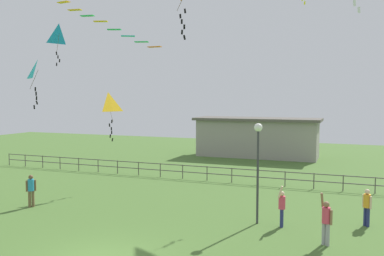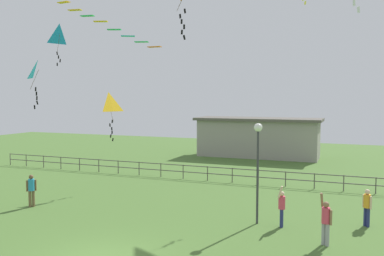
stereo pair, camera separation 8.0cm
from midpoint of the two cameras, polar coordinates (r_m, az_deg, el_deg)
lamppost at (r=17.77m, az=9.30°, el=-3.15°), size 0.36×0.36×4.37m
person_0 at (r=16.20m, az=18.29°, el=-12.04°), size 0.47×0.39×1.93m
person_1 at (r=17.91m, az=12.52°, el=-10.57°), size 0.30×0.47×1.79m
person_2 at (r=19.09m, az=23.32°, el=-9.85°), size 0.36×0.37×1.59m
person_3 at (r=22.11m, az=-21.38°, el=-7.85°), size 0.36×0.39×1.62m
kite_1 at (r=21.54m, az=-20.54°, el=7.30°), size 0.86×0.77×2.40m
kite_4 at (r=26.30m, az=-17.88°, el=12.22°), size 0.74×0.99×2.49m
kite_5 at (r=25.07m, az=-11.44°, el=3.31°), size 0.82×1.21×2.92m
waterfront_railing at (r=26.81m, az=3.78°, el=-6.12°), size 36.03×0.06×0.95m
pavilion_building at (r=38.16m, az=9.24°, el=-1.26°), size 11.38×4.00×3.60m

